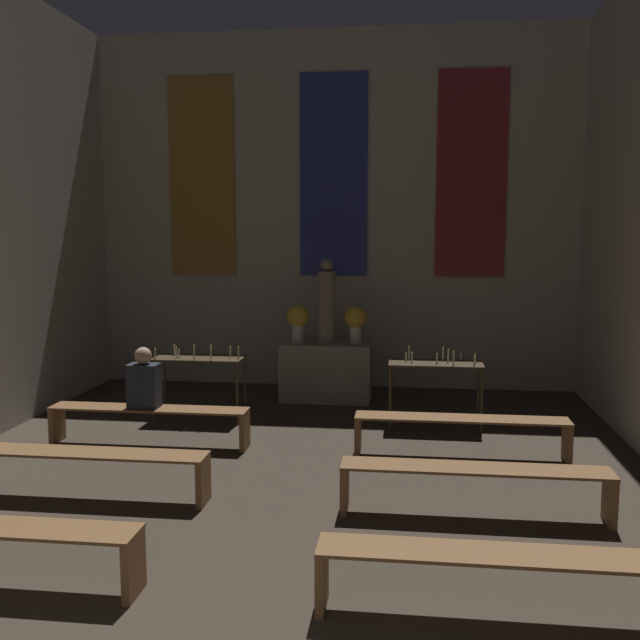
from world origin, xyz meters
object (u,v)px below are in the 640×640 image
object	(u,v)px
pew_back_left	(149,417)
flower_vase_right	(356,320)
altar	(327,371)
candle_rack_right	(436,371)
pew_third_left	(85,463)
person_seated	(144,381)
candle_rack_left	(199,365)
pew_third_right	(475,479)
pew_back_right	(461,427)
flower_vase_left	(298,319)
pew_second_right	(498,569)
statue	(327,304)

from	to	relation	value
pew_back_left	flower_vase_right	bearing A→B (deg)	48.91
altar	candle_rack_right	bearing A→B (deg)	-40.33
pew_third_left	person_seated	size ratio (longest dim) A/B	3.29
candle_rack_left	candle_rack_right	xyz separation A→B (m)	(3.17, 0.00, -0.00)
pew_third_right	pew_back_right	xyz separation A→B (m)	(0.00, 1.71, 0.00)
altar	candle_rack_right	distance (m)	2.10
pew_third_right	pew_back_right	size ratio (longest dim) A/B	1.00
pew_third_right	person_seated	xyz separation A→B (m)	(-3.72, 1.71, 0.43)
candle_rack_right	pew_back_right	xyz separation A→B (m)	(0.25, -1.26, -0.39)
altar	flower_vase_left	world-z (taller)	flower_vase_left
candle_rack_right	flower_vase_right	bearing A→B (deg)	130.41
pew_third_left	candle_rack_left	bearing A→B (deg)	85.21
candle_rack_left	person_seated	xyz separation A→B (m)	(-0.30, -1.26, 0.04)
candle_rack_right	pew_second_right	xyz separation A→B (m)	(0.25, -4.69, -0.39)
altar	pew_third_right	bearing A→B (deg)	-66.99
statue	pew_second_right	bearing A→B (deg)	-73.09
flower_vase_right	pew_back_left	bearing A→B (deg)	-131.09
pew_third_right	pew_back_right	distance (m)	1.71
statue	pew_back_left	world-z (taller)	statue
statue	flower_vase_right	bearing A→B (deg)	-0.00
person_seated	pew_third_right	bearing A→B (deg)	-24.73
pew_third_left	person_seated	world-z (taller)	person_seated
pew_third_right	statue	bearing A→B (deg)	113.01
statue	candle_rack_left	bearing A→B (deg)	-139.60
flower_vase_left	pew_second_right	distance (m)	6.51
statue	altar	bearing A→B (deg)	-90.00
statue	flower_vase_left	size ratio (longest dim) A/B	2.25
altar	flower_vase_left	xyz separation A→B (m)	(-0.44, 0.00, 0.78)
flower_vase_right	pew_back_right	bearing A→B (deg)	-61.86
flower_vase_right	candle_rack_right	xyz separation A→B (m)	(1.15, -1.35, -0.48)
pew_back_left	pew_back_right	distance (m)	3.67
flower_vase_left	pew_back_right	bearing A→B (deg)	-48.91
altar	pew_third_right	size ratio (longest dim) A/B	0.57
altar	pew_third_left	xyz separation A→B (m)	(-1.83, -4.32, -0.09)
candle_rack_left	person_seated	distance (m)	1.29
flower_vase_left	statue	bearing A→B (deg)	0.00
flower_vase_right	statue	bearing A→B (deg)	180.00
flower_vase_left	pew_third_left	bearing A→B (deg)	-107.89
candle_rack_left	pew_second_right	size ratio (longest dim) A/B	0.51
candle_rack_left	flower_vase_right	bearing A→B (deg)	33.67
pew_back_left	pew_back_right	xyz separation A→B (m)	(3.67, 0.00, 0.00)
statue	candle_rack_right	world-z (taller)	statue
pew_second_right	person_seated	distance (m)	5.07
flower_vase_left	altar	bearing A→B (deg)	0.00
pew_third_left	pew_third_right	bearing A→B (deg)	0.00
pew_second_right	pew_back_right	bearing A→B (deg)	90.00
flower_vase_left	person_seated	world-z (taller)	flower_vase_left
candle_rack_left	pew_second_right	world-z (taller)	candle_rack_left
altar	flower_vase_right	bearing A→B (deg)	0.00
flower_vase_right	pew_third_left	size ratio (longest dim) A/B	0.24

